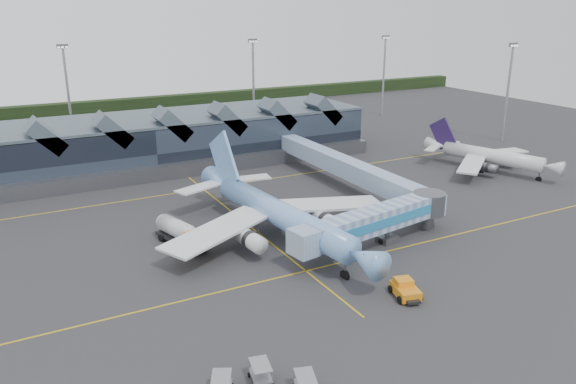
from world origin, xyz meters
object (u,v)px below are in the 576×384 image
regional_jet (487,155)px  fuel_truck (180,232)px  pushback_tug (405,290)px  jet_bridge (382,219)px  main_airliner (276,212)px

regional_jet → fuel_truck: regional_jet is taller
regional_jet → pushback_tug: bearing=-163.3°
jet_bridge → fuel_truck: (-23.55, 12.37, -1.79)m
pushback_tug → jet_bridge: bearing=78.5°
regional_jet → fuel_truck: (-63.25, -6.96, -1.09)m
jet_bridge → regional_jet: bearing=16.5°
jet_bridge → fuel_truck: jet_bridge is taller
jet_bridge → pushback_tug: bearing=-125.7°
main_airliner → pushback_tug: bearing=-83.0°
jet_bridge → pushback_tug: jet_bridge is taller
fuel_truck → pushback_tug: bearing=-71.2°
main_airliner → fuel_truck: bearing=156.4°
jet_bridge → pushback_tug: size_ratio=5.77×
jet_bridge → fuel_truck: size_ratio=2.65×
main_airliner → regional_jet: (51.00, 10.76, -0.79)m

